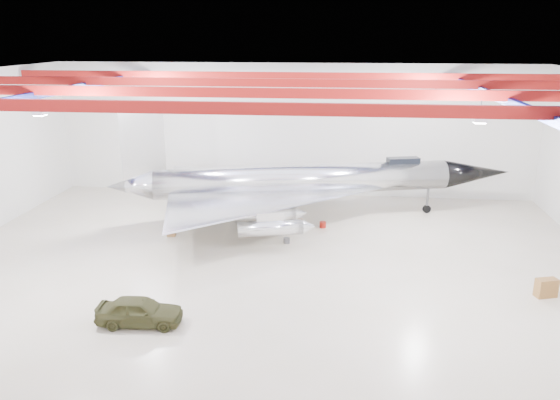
# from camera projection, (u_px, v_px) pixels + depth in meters

# --- Properties ---
(floor) EXTENTS (40.00, 40.00, 0.00)m
(floor) POSITION_uv_depth(u_px,v_px,m) (269.00, 262.00, 33.01)
(floor) COLOR #BCB195
(floor) RESTS_ON ground
(wall_back) EXTENTS (40.00, 0.00, 40.00)m
(wall_back) POSITION_uv_depth(u_px,v_px,m) (292.00, 130.00, 45.67)
(wall_back) COLOR silver
(wall_back) RESTS_ON floor
(ceiling) EXTENTS (40.00, 40.00, 0.00)m
(ceiling) POSITION_uv_depth(u_px,v_px,m) (268.00, 76.00, 29.82)
(ceiling) COLOR #0A0F38
(ceiling) RESTS_ON wall_back
(ceiling_structure) EXTENTS (39.50, 29.50, 1.08)m
(ceiling_structure) POSITION_uv_depth(u_px,v_px,m) (268.00, 89.00, 30.01)
(ceiling_structure) COLOR maroon
(ceiling_structure) RESTS_ON ceiling
(jet_aircraft) EXTENTS (29.70, 21.06, 8.24)m
(jet_aircraft) POSITION_uv_depth(u_px,v_px,m) (303.00, 184.00, 39.99)
(jet_aircraft) COLOR silver
(jet_aircraft) RESTS_ON floor
(jeep) EXTENTS (4.14, 1.90, 1.38)m
(jeep) POSITION_uv_depth(u_px,v_px,m) (140.00, 311.00, 25.71)
(jeep) COLOR #3A3A1D
(jeep) RESTS_ON floor
(desk) EXTENTS (1.21, 0.85, 1.00)m
(desk) POSITION_uv_depth(u_px,v_px,m) (546.00, 288.00, 28.49)
(desk) COLOR brown
(desk) RESTS_ON floor
(crate_ply) EXTENTS (0.59, 0.50, 0.38)m
(crate_ply) POSITION_uv_depth(u_px,v_px,m) (171.00, 233.00, 37.19)
(crate_ply) COLOR olive
(crate_ply) RESTS_ON floor
(toolbox_red) EXTENTS (0.44, 0.38, 0.27)m
(toolbox_red) POSITION_uv_depth(u_px,v_px,m) (253.00, 223.00, 39.39)
(toolbox_red) COLOR maroon
(toolbox_red) RESTS_ON floor
(engine_drum) EXTENTS (0.44, 0.44, 0.37)m
(engine_drum) POSITION_uv_depth(u_px,v_px,m) (287.00, 240.00, 35.91)
(engine_drum) COLOR #59595B
(engine_drum) RESTS_ON floor
(parts_bin) EXTENTS (0.67, 0.57, 0.41)m
(parts_bin) POSITION_uv_depth(u_px,v_px,m) (298.00, 222.00, 39.35)
(parts_bin) COLOR olive
(parts_bin) RESTS_ON floor
(tool_chest) EXTENTS (0.52, 0.52, 0.43)m
(tool_chest) POSITION_uv_depth(u_px,v_px,m) (323.00, 225.00, 38.82)
(tool_chest) COLOR maroon
(tool_chest) RESTS_ON floor
(oil_barrel) EXTENTS (0.63, 0.55, 0.38)m
(oil_barrel) POSITION_uv_depth(u_px,v_px,m) (264.00, 230.00, 37.91)
(oil_barrel) COLOR olive
(oil_barrel) RESTS_ON floor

